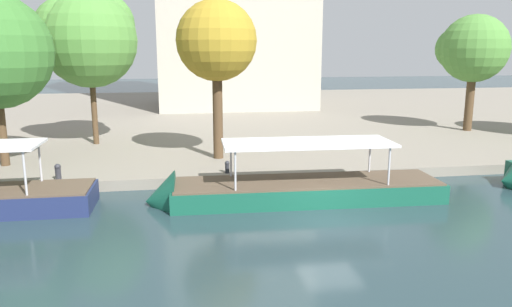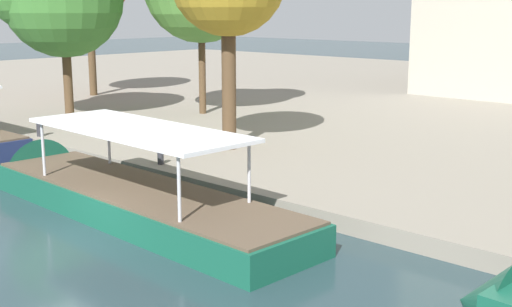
{
  "view_description": "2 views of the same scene",
  "coord_description": "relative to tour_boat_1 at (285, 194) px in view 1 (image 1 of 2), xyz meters",
  "views": [
    {
      "loc": [
        -6.43,
        -19.11,
        7.24
      ],
      "look_at": [
        -2.27,
        6.0,
        1.84
      ],
      "focal_mm": 34.39,
      "sensor_mm": 36.0,
      "label": 1
    },
    {
      "loc": [
        16.4,
        -9.31,
        6.48
      ],
      "look_at": [
        1.75,
        6.61,
        1.85
      ],
      "focal_mm": 47.33,
      "sensor_mm": 36.0,
      "label": 2
    }
  ],
  "objects": [
    {
      "name": "ground_plane",
      "position": [
        1.29,
        -3.34,
        -0.35
      ],
      "size": [
        220.0,
        220.0,
        0.0
      ],
      "primitive_type": "plane",
      "color": "#23383D"
    },
    {
      "name": "mooring_bollard_0",
      "position": [
        -2.41,
        3.7,
        0.58
      ],
      "size": [
        0.27,
        0.27,
        0.69
      ],
      "color": "#2D2D33",
      "rests_on": "dock_promenade"
    },
    {
      "name": "tree_3",
      "position": [
        18.87,
        15.2,
        6.92
      ],
      "size": [
        5.49,
        5.49,
        9.52
      ],
      "color": "#4C3823",
      "rests_on": "dock_promenade"
    },
    {
      "name": "tree_0",
      "position": [
        -2.53,
        7.53,
        7.42
      ],
      "size": [
        4.87,
        4.87,
        9.66
      ],
      "color": "#4C3823",
      "rests_on": "dock_promenade"
    },
    {
      "name": "tour_boat_1",
      "position": [
        0.0,
        0.0,
        0.0
      ],
      "size": [
        14.46,
        3.71,
        4.14
      ],
      "rotation": [
        0.0,
        0.0,
        3.1
      ],
      "color": "#14513D",
      "rests_on": "ground_plane"
    },
    {
      "name": "mooring_bollard_1",
      "position": [
        -11.27,
        3.62,
        0.68
      ],
      "size": [
        0.33,
        0.33,
        0.88
      ],
      "color": "#2D2D33",
      "rests_on": "dock_promenade"
    },
    {
      "name": "dock_promenade",
      "position": [
        1.29,
        30.52,
        -0.07
      ],
      "size": [
        120.0,
        55.0,
        0.57
      ],
      "primitive_type": "cube",
      "color": "gray",
      "rests_on": "ground_plane"
    },
    {
      "name": "tree_1",
      "position": [
        -10.95,
        14.13,
        7.87
      ],
      "size": [
        6.92,
        6.97,
        10.71
      ],
      "color": "#4C3823",
      "rests_on": "dock_promenade"
    }
  ]
}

